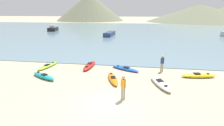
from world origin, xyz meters
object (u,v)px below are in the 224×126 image
Objects in this scene: kayak_on_sand_5 at (48,66)px; person_near_waterline at (162,62)px; moored_boat_2 at (53,29)px; kayak_on_sand_2 at (198,76)px; person_near_foreground at (123,86)px; kayak_on_sand_6 at (113,79)px; moored_boat_0 at (109,34)px; kayak_on_sand_1 at (89,65)px; kayak_on_sand_3 at (44,76)px; kayak_on_sand_4 at (125,69)px; kayak_on_sand_0 at (160,83)px.

person_near_waterline reaches higher than kayak_on_sand_5.
kayak_on_sand_2 is at bearing -47.70° from moored_boat_2.
person_near_waterline is at bearing 62.99° from person_near_foreground.
person_near_foreground reaches higher than kayak_on_sand_6.
moored_boat_0 is at bearing 84.87° from kayak_on_sand_5.
moored_boat_2 is at bearing 116.21° from kayak_on_sand_5.
kayak_on_sand_6 is (-7.20, -1.86, -0.01)m from kayak_on_sand_2.
person_near_waterline reaches higher than kayak_on_sand_2.
kayak_on_sand_3 is at bearing -130.00° from kayak_on_sand_1.
kayak_on_sand_3 is 0.95× the size of kayak_on_sand_4.
moored_boat_2 reaches higher than kayak_on_sand_5.
kayak_on_sand_5 is 1.92× the size of person_near_waterline.
kayak_on_sand_0 is 1.05× the size of kayak_on_sand_4.
kayak_on_sand_0 is 1.06× the size of kayak_on_sand_2.
kayak_on_sand_2 is 1.84× the size of person_near_foreground.
moored_boat_2 reaches higher than kayak_on_sand_4.
moored_boat_2 is at bearing 130.32° from person_near_waterline.
kayak_on_sand_3 is 0.60× the size of moored_boat_2.
moored_boat_0 is at bearing 110.93° from person_near_waterline.
moored_boat_0 is (-9.19, 24.05, -0.39)m from person_near_waterline.
moored_boat_2 reaches higher than person_near_waterline.
kayak_on_sand_6 is 0.54× the size of moored_boat_0.
kayak_on_sand_5 is at bearing 177.22° from kayak_on_sand_2.
kayak_on_sand_2 is 27.91m from moored_boat_0.
moored_boat_2 is at bearing 115.90° from kayak_on_sand_3.
person_near_waterline is (10.18, 3.31, 0.74)m from kayak_on_sand_3.
kayak_on_sand_3 is at bearing -176.29° from kayak_on_sand_6.
moored_boat_0 is at bearing 101.48° from person_near_foreground.
kayak_on_sand_3 is at bearing -92.06° from moored_boat_0.
kayak_on_sand_3 is 0.94× the size of kayak_on_sand_5.
kayak_on_sand_6 is at bearing 3.71° from kayak_on_sand_3.
kayak_on_sand_3 is at bearing -67.66° from kayak_on_sand_5.
kayak_on_sand_4 is at bearing 93.55° from person_near_foreground.
moored_boat_0 is (2.19, 24.42, 0.38)m from kayak_on_sand_5.
kayak_on_sand_0 is 44.96m from moored_boat_2.
kayak_on_sand_5 is (-1.21, 2.94, -0.04)m from kayak_on_sand_3.
kayak_on_sand_5 is at bearing 164.60° from kayak_on_sand_0.
moored_boat_2 is at bearing 155.35° from moored_boat_0.
kayak_on_sand_2 is (3.43, 2.31, -0.01)m from kayak_on_sand_0.
moored_boat_0 is at bearing 94.89° from kayak_on_sand_1.
kayak_on_sand_4 is 0.55× the size of moored_boat_0.
kayak_on_sand_4 is 3.54m from person_near_waterline.
kayak_on_sand_1 is 1.06× the size of kayak_on_sand_5.
kayak_on_sand_0 is 1.07× the size of kayak_on_sand_6.
moored_boat_0 is at bearing 115.84° from kayak_on_sand_2.
person_near_waterline is (7.16, -0.28, 0.73)m from kayak_on_sand_1.
person_near_foreground is 1.03× the size of person_near_waterline.
kayak_on_sand_5 is 1.86× the size of person_near_foreground.
kayak_on_sand_0 reaches higher than kayak_on_sand_5.
kayak_on_sand_3 is 10.73m from person_near_waterline.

